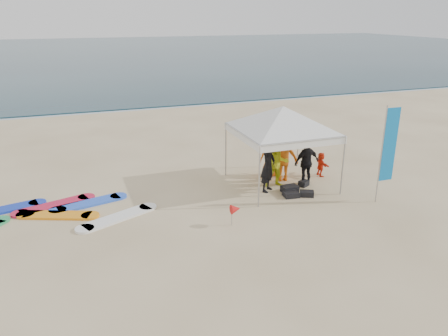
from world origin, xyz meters
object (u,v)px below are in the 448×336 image
person_yellow (277,163)px  feather_flag (388,146)px  person_black_a (268,165)px  person_orange_a (283,156)px  surfboard_spread (52,213)px  person_black_b (307,162)px  canopy_tent (283,107)px  person_seated (321,164)px  marker_pennant (236,209)px  person_orange_b (271,152)px

person_yellow → feather_flag: size_ratio=0.54×
person_black_a → person_orange_a: bearing=-5.2°
feather_flag → surfboard_spread: size_ratio=0.55×
person_black_b → canopy_tent: bearing=-24.4°
person_yellow → person_seated: (2.01, 0.40, -0.40)m
person_black_a → marker_pennant: bearing=-177.0°
surfboard_spread → canopy_tent: bearing=-0.8°
person_seated → canopy_tent: bearing=101.6°
person_black_a → person_yellow: person_black_a is taller
person_yellow → person_black_b: 1.07m
marker_pennant → person_black_a: bearing=45.9°
canopy_tent → surfboard_spread: (-7.66, 0.10, -2.77)m
person_yellow → person_black_a: bearing=-145.2°
person_orange_a → surfboard_spread: person_orange_a is taller
person_yellow → person_orange_b: 1.03m
person_black_b → feather_flag: 2.87m
person_seated → person_yellow: bearing=104.8°
person_yellow → surfboard_spread: person_yellow is taller
person_orange_b → canopy_tent: 2.07m
person_orange_a → feather_flag: bearing=137.2°
person_orange_a → person_seated: bearing=-173.9°
person_seated → person_black_a: bearing=108.3°
person_yellow → surfboard_spread: bearing=-175.3°
person_black_a → surfboard_spread: size_ratio=0.32×
surfboard_spread → person_black_a: bearing=-4.1°
person_black_a → person_seated: 2.62m
person_orange_a → feather_flag: 3.66m
feather_flag → person_black_a: bearing=146.9°
canopy_tent → feather_flag: canopy_tent is taller
marker_pennant → canopy_tent: bearing=42.5°
person_yellow → person_black_b: bearing=-1.6°
person_orange_a → person_orange_b: 0.58m
person_black_b → surfboard_spread: size_ratio=0.29×
person_orange_b → marker_pennant: (-2.66, -3.28, -0.43)m
person_black_a → person_yellow: bearing=-14.8°
person_yellow → person_seated: 2.09m
person_seated → person_orange_a: bearing=90.7°
person_black_a → person_orange_b: (0.70, 1.26, 0.00)m
person_black_a → person_black_b: person_black_a is taller
person_black_a → person_orange_a: 1.20m
person_orange_a → person_black_b: 0.87m
person_orange_b → feather_flag: size_ratio=0.58×
person_seated → feather_flag: size_ratio=0.29×
person_black_b → person_orange_b: bearing=-59.4°
canopy_tent → marker_pennant: canopy_tent is taller
person_yellow → person_orange_a: bearing=52.2°
person_black_a → canopy_tent: (0.68, 0.40, 1.89)m
person_orange_a → person_black_b: person_orange_a is taller
person_orange_a → feather_flag: size_ratio=0.57×
person_black_a → marker_pennant: person_black_a is taller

